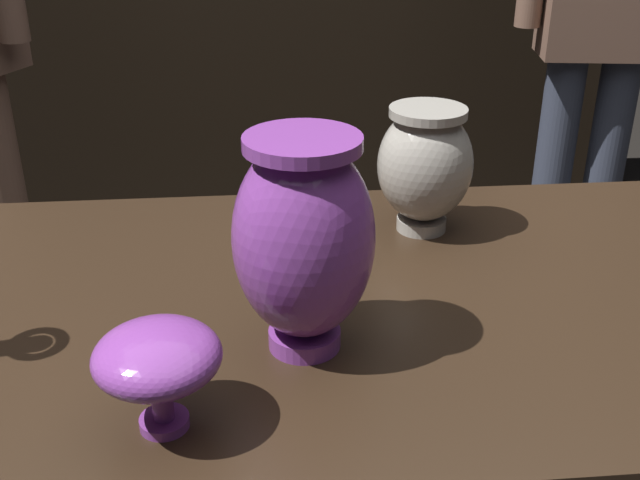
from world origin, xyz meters
The scene contains 5 objects.
back_display_shelf centered at (0.00, 2.20, 0.49)m, with size 2.60×0.40×0.99m.
vase_centerpiece centered at (-0.04, -0.10, 0.93)m, with size 0.14×0.14×0.23m.
vase_left_accent centered at (-0.18, -0.22, 0.87)m, with size 0.11×0.11×0.10m.
vase_right_accent centered at (0.14, 0.17, 0.90)m, with size 0.13×0.13×0.18m.
visitor_near_right centered at (0.86, 1.26, 0.93)m, with size 0.47×0.22×1.58m.
Camera 1 is at (-0.09, -0.79, 1.27)m, focal length 43.36 mm.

